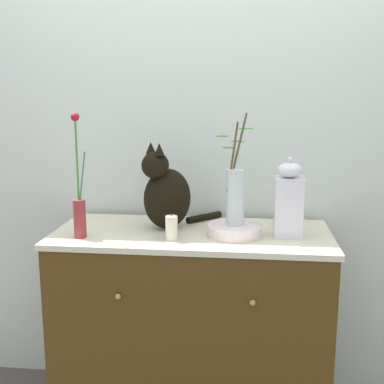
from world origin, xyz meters
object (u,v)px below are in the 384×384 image
bowl_porcelain (235,230)px  jar_lidded_porcelain (289,201)px  candle_pillar (172,228)px  vase_glass_clear (235,194)px  cat_sitting (166,194)px  vase_slim_green (79,207)px  sideboard (192,327)px

bowl_porcelain → jar_lidded_porcelain: size_ratio=0.69×
jar_lidded_porcelain → candle_pillar: (-0.49, -0.11, -0.10)m
vase_glass_clear → candle_pillar: (-0.26, -0.10, -0.13)m
cat_sitting → vase_glass_clear: size_ratio=0.83×
bowl_porcelain → vase_slim_green: bearing=-171.4°
vase_slim_green → vase_glass_clear: (0.65, 0.10, 0.05)m
vase_glass_clear → vase_slim_green: bearing=-171.2°
cat_sitting → jar_lidded_porcelain: 0.54m
candle_pillar → sideboard: bearing=62.0°
bowl_porcelain → candle_pillar: size_ratio=2.07×
vase_slim_green → bowl_porcelain: vase_slim_green is taller
sideboard → bowl_porcelain: 0.52m
sideboard → cat_sitting: 0.64m
vase_glass_clear → candle_pillar: 0.31m
vase_glass_clear → candle_pillar: vase_glass_clear is taller
jar_lidded_porcelain → sideboard: bearing=176.8°
sideboard → vase_slim_green: size_ratio=2.32×
sideboard → vase_glass_clear: 0.68m
sideboard → vase_glass_clear: (0.19, -0.04, 0.65)m
cat_sitting → vase_glass_clear: 0.32m
vase_glass_clear → jar_lidded_porcelain: size_ratio=1.39×
sideboard → jar_lidded_porcelain: (0.42, -0.02, 0.62)m
candle_pillar → bowl_porcelain: bearing=19.6°
cat_sitting → vase_slim_green: size_ratio=0.75×
vase_slim_green → vase_glass_clear: bearing=8.8°
candle_pillar → jar_lidded_porcelain: bearing=12.8°
bowl_porcelain → vase_glass_clear: (-0.00, 0.00, 0.16)m
vase_glass_clear → bowl_porcelain: bearing=-78.0°
vase_glass_clear → cat_sitting: bearing=164.8°
jar_lidded_porcelain → candle_pillar: jar_lidded_porcelain is taller
cat_sitting → vase_slim_green: (-0.34, -0.19, -0.03)m
vase_slim_green → jar_lidded_porcelain: size_ratio=1.54×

